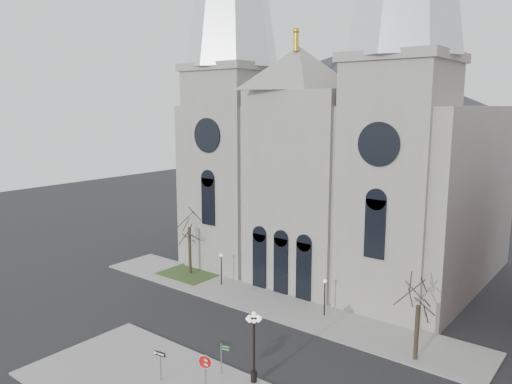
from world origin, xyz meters
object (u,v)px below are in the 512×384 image
Objects in this scene: globe_lamp at (254,338)px; one_way_sign at (160,360)px; stop_sign at (205,366)px; street_name_sign at (222,356)px.

one_way_sign is at bearing -143.55° from globe_lamp.
stop_sign is 1.24× the size of one_way_sign.
street_name_sign is (-0.75, 2.40, -0.58)m from stop_sign.
street_name_sign is (-2.27, -0.55, -1.78)m from globe_lamp.
one_way_sign is (-4.95, -3.66, -1.62)m from globe_lamp.
stop_sign is at bearing 2.65° from one_way_sign.
globe_lamp is 2.94m from street_name_sign.
stop_sign is at bearing -117.31° from globe_lamp.
street_name_sign is (2.68, 3.11, -0.15)m from one_way_sign.
globe_lamp reaches higher than stop_sign.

